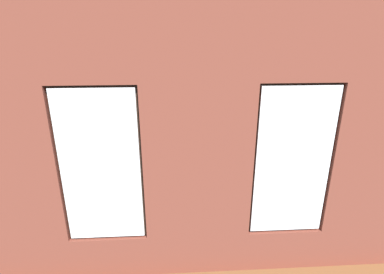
% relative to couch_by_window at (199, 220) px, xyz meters
% --- Properties ---
extents(ground_plane, '(6.95, 6.54, 0.10)m').
position_rel_couch_by_window_xyz_m(ground_plane, '(0.07, -2.24, -0.38)').
color(ground_plane, brown).
extents(brick_wall_with_windows, '(6.35, 0.30, 3.49)m').
position_rel_couch_by_window_xyz_m(brick_wall_with_windows, '(0.07, 0.65, 1.42)').
color(brick_wall_with_windows, brown).
rests_on(brick_wall_with_windows, ground_plane).
extents(white_wall_right, '(0.10, 5.54, 3.49)m').
position_rel_couch_by_window_xyz_m(white_wall_right, '(3.20, -2.04, 1.42)').
color(white_wall_right, silver).
rests_on(white_wall_right, ground_plane).
extents(couch_by_window, '(1.92, 0.87, 0.80)m').
position_rel_couch_by_window_xyz_m(couch_by_window, '(0.00, 0.00, 0.00)').
color(couch_by_window, black).
rests_on(couch_by_window, ground_plane).
extents(couch_left, '(0.98, 1.79, 0.80)m').
position_rel_couch_by_window_xyz_m(couch_left, '(-2.41, -1.64, 0.00)').
color(couch_left, black).
rests_on(couch_left, ground_plane).
extents(coffee_table, '(1.60, 0.78, 0.45)m').
position_rel_couch_by_window_xyz_m(coffee_table, '(-0.19, -2.08, 0.07)').
color(coffee_table, '#A87547').
rests_on(coffee_table, ground_plane).
extents(cup_ceramic, '(0.07, 0.07, 0.08)m').
position_rel_couch_by_window_xyz_m(cup_ceramic, '(-0.63, -2.22, 0.16)').
color(cup_ceramic, '#4C4C51').
rests_on(cup_ceramic, coffee_table).
extents(candle_jar, '(0.08, 0.08, 0.10)m').
position_rel_couch_by_window_xyz_m(candle_jar, '(-0.19, -2.08, 0.17)').
color(candle_jar, '#B7333D').
rests_on(candle_jar, coffee_table).
extents(table_plant_small, '(0.17, 0.17, 0.27)m').
position_rel_couch_by_window_xyz_m(table_plant_small, '(0.01, -2.18, 0.26)').
color(table_plant_small, beige).
rests_on(table_plant_small, coffee_table).
extents(remote_black, '(0.18, 0.08, 0.02)m').
position_rel_couch_by_window_xyz_m(remote_black, '(-0.31, -1.96, 0.13)').
color(remote_black, black).
rests_on(remote_black, coffee_table).
extents(remote_silver, '(0.07, 0.18, 0.02)m').
position_rel_couch_by_window_xyz_m(remote_silver, '(0.29, -1.96, 0.13)').
color(remote_silver, '#B2B2B7').
rests_on(remote_silver, coffee_table).
extents(media_console, '(1.24, 0.42, 0.53)m').
position_rel_couch_by_window_xyz_m(media_console, '(2.90, -1.79, -0.07)').
color(media_console, black).
rests_on(media_console, ground_plane).
extents(tv_flatscreen, '(0.94, 0.20, 0.65)m').
position_rel_couch_by_window_xyz_m(tv_flatscreen, '(2.90, -1.79, 0.53)').
color(tv_flatscreen, black).
rests_on(tv_flatscreen, media_console).
extents(potted_plant_between_couches, '(0.98, 0.88, 1.20)m').
position_rel_couch_by_window_xyz_m(potted_plant_between_couches, '(-1.40, -0.07, 0.38)').
color(potted_plant_between_couches, brown).
rests_on(potted_plant_between_couches, ground_plane).
extents(potted_plant_mid_room_small, '(0.25, 0.25, 0.49)m').
position_rel_couch_by_window_xyz_m(potted_plant_mid_room_small, '(-1.10, -2.96, -0.02)').
color(potted_plant_mid_room_small, beige).
rests_on(potted_plant_mid_room_small, ground_plane).
extents(potted_plant_near_tv, '(1.14, 0.97, 1.42)m').
position_rel_couch_by_window_xyz_m(potted_plant_near_tv, '(2.35, -0.72, 0.26)').
color(potted_plant_near_tv, beige).
rests_on(potted_plant_near_tv, ground_plane).
extents(potted_plant_foreground_right, '(0.77, 0.80, 1.21)m').
position_rel_couch_by_window_xyz_m(potted_plant_foreground_right, '(2.60, -4.46, 0.23)').
color(potted_plant_foreground_right, '#9E5638').
rests_on(potted_plant_foreground_right, ground_plane).
extents(potted_plant_by_left_couch, '(0.31, 0.31, 0.48)m').
position_rel_couch_by_window_xyz_m(potted_plant_by_left_couch, '(-2.01, -2.96, -0.02)').
color(potted_plant_by_left_couch, '#9E5638').
rests_on(potted_plant_by_left_couch, ground_plane).
extents(potted_plant_beside_window_right, '(1.00, 1.12, 1.42)m').
position_rel_couch_by_window_xyz_m(potted_plant_beside_window_right, '(1.68, 0.10, 0.40)').
color(potted_plant_beside_window_right, '#9E5638').
rests_on(potted_plant_beside_window_right, ground_plane).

